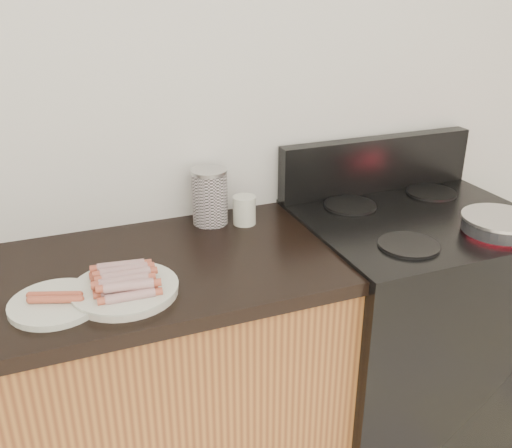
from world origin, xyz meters
name	(u,v)px	position (x,y,z in m)	size (l,w,h in m)	color
wall_back	(158,98)	(0.00, 2.00, 1.30)	(4.00, 0.04, 2.60)	silver
stove	(406,333)	(0.78, 1.68, 0.46)	(0.76, 0.65, 0.91)	black
stove_panel	(376,164)	(0.78, 1.96, 1.01)	(0.76, 0.06, 0.20)	black
burner_near_left	(409,245)	(0.61, 1.51, 0.92)	(0.18, 0.18, 0.01)	black
burner_near_right	(499,228)	(0.95, 1.51, 0.92)	(0.18, 0.18, 0.01)	#FF1E2D
burner_far_left	(350,205)	(0.61, 1.84, 0.92)	(0.18, 0.18, 0.01)	black
burner_far_right	(431,193)	(0.95, 1.84, 0.92)	(0.18, 0.18, 0.01)	black
frying_pan	(501,224)	(0.92, 1.48, 0.95)	(0.23, 0.40, 0.05)	black
main_plate	(125,291)	(-0.21, 1.56, 0.91)	(0.27, 0.27, 0.02)	white
side_plate	(56,303)	(-0.38, 1.56, 0.91)	(0.23, 0.23, 0.02)	white
hotdog_pile	(124,280)	(-0.21, 1.56, 0.94)	(0.12, 0.18, 0.05)	brown
plain_sausages	(55,297)	(-0.38, 1.56, 0.93)	(0.12, 0.08, 0.02)	#BC6333
canister	(210,196)	(0.13, 1.91, 0.99)	(0.12, 0.12, 0.18)	white
mug	(244,210)	(0.23, 1.87, 0.95)	(0.07, 0.07, 0.09)	white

